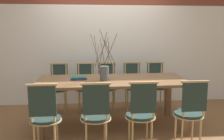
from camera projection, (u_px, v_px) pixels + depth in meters
The scene contains 14 objects.
ground_plane at pixel (112, 126), 4.05m from camera, with size 16.00×16.00×0.00m, color brown.
wall_rear at pixel (105, 27), 5.14m from camera, with size 12.00×0.06×3.20m.
dining_table at pixel (112, 85), 3.95m from camera, with size 2.33×1.02×0.77m.
chair_near_leftend at pixel (45, 116), 3.05m from camera, with size 0.40×0.40×0.92m.
chair_near_left at pixel (96, 114), 3.12m from camera, with size 0.40×0.40×0.92m.
chair_near_center at pixel (141, 112), 3.17m from camera, with size 0.40×0.40×0.92m.
chair_near_right at pixel (190, 111), 3.24m from camera, with size 0.40×0.40×0.92m.
chair_far_leftend at pixel (59, 86), 4.71m from camera, with size 0.40×0.40×0.92m.
chair_far_left at pixel (86, 85), 4.76m from camera, with size 0.40×0.40×0.92m.
chair_far_center at pixel (107, 85), 4.80m from camera, with size 0.40×0.40×0.92m.
chair_far_right at pixel (133, 84), 4.85m from camera, with size 0.40×0.40×0.92m.
chair_far_rightend at pixel (156, 83), 4.89m from camera, with size 0.40×0.40×0.92m.
vase_centerpiece at pixel (104, 72), 3.84m from camera, with size 0.41×0.41×0.78m.
book_stack at pixel (79, 78), 3.93m from camera, with size 0.26×0.21×0.05m.
Camera 1 is at (-0.38, -3.84, 1.54)m, focal length 40.00 mm.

